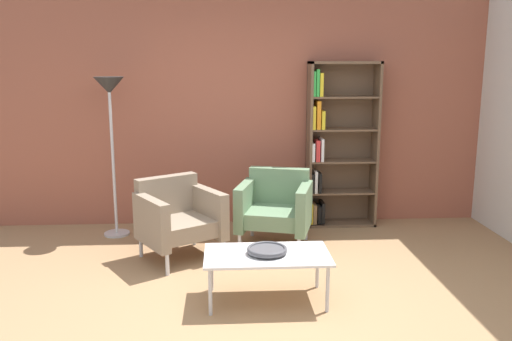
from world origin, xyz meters
TOP-DOWN VIEW (x-y plane):
  - ground_plane at (0.00, 0.00)m, footprint 8.32×8.32m
  - brick_back_panel at (0.00, 2.46)m, footprint 6.40×0.12m
  - bookshelf_tall at (1.04, 2.25)m, footprint 0.80×0.30m
  - coffee_table_low at (0.08, 0.22)m, footprint 1.00×0.56m
  - decorative_bowl at (0.08, 0.22)m, footprint 0.32×0.32m
  - armchair_near_window at (-0.71, 1.25)m, footprint 0.94×0.92m
  - armchair_spare_guest at (0.28, 1.57)m, footprint 0.86×0.82m
  - floor_lamp_torchiere at (-1.45, 1.99)m, footprint 0.32×0.32m

SIDE VIEW (x-z plane):
  - ground_plane at x=0.00m, z-range 0.00..0.00m
  - coffee_table_low at x=0.08m, z-range 0.17..0.57m
  - armchair_near_window at x=-0.71m, z-range 0.02..0.80m
  - armchair_spare_guest at x=0.28m, z-range 0.02..0.80m
  - decorative_bowl at x=0.08m, z-range 0.41..0.46m
  - bookshelf_tall at x=1.04m, z-range -0.02..1.88m
  - floor_lamp_torchiere at x=-1.45m, z-range 0.58..2.32m
  - brick_back_panel at x=0.00m, z-range 0.00..2.90m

